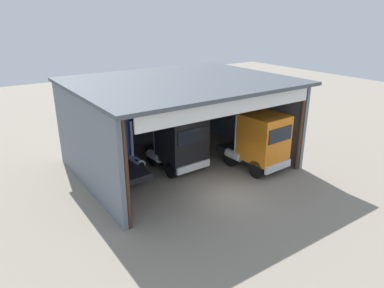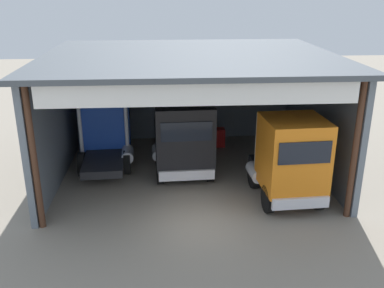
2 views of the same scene
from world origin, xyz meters
name	(u,v)px [view 1 (image 1 of 2)]	position (x,y,z in m)	size (l,w,h in m)	color
ground_plane	(228,195)	(0.00, 0.00, 0.00)	(80.00, 80.00, 0.00)	gray
workshop_shed	(171,105)	(0.00, 5.84, 3.81)	(12.65, 10.59, 5.61)	slate
truck_blue_left_bay	(109,144)	(-4.09, 6.42, 1.82)	(2.73, 5.17, 3.51)	#1E47B7
truck_black_right_bay	(179,142)	(-0.34, 4.34, 1.86)	(2.84, 4.56, 3.54)	black
truck_orange_center_right_bay	(260,141)	(3.76, 1.48, 1.91)	(2.66, 4.75, 3.63)	orange
oil_drum	(170,138)	(1.50, 8.61, 0.45)	(0.58, 0.58, 0.90)	#194CB2
tool_cart	(174,139)	(1.68, 8.24, 0.50)	(0.90, 0.60, 1.00)	red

